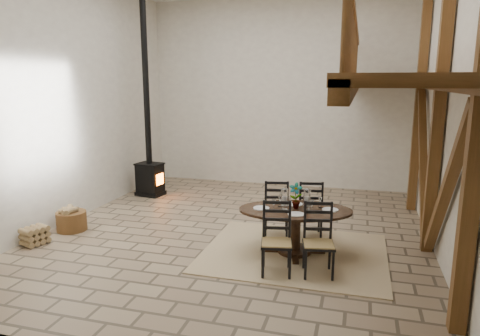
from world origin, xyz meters
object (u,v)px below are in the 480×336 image
(dining_table, at_px, (295,228))
(log_stack, at_px, (35,236))
(log_basket, at_px, (72,220))
(wood_stove, at_px, (149,151))

(dining_table, height_order, log_stack, dining_table)
(log_stack, bearing_deg, log_basket, 79.53)
(dining_table, xyz_separation_m, log_stack, (-4.48, -0.86, -0.28))
(log_basket, distance_m, log_stack, 0.83)
(dining_table, distance_m, wood_stove, 4.95)
(wood_stove, height_order, log_basket, wood_stove)
(wood_stove, height_order, log_stack, wood_stove)
(wood_stove, xyz_separation_m, log_basket, (-0.25, -2.77, -0.93))
(wood_stove, distance_m, log_stack, 3.73)
(dining_table, height_order, wood_stove, wood_stove)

